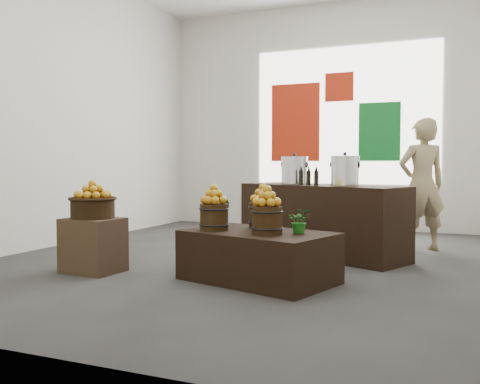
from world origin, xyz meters
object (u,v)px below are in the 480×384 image
at_px(wicker_basket, 93,208).
at_px(display_table, 258,256).
at_px(counter, 321,220).
at_px(stock_pot_left, 294,171).
at_px(shopper, 422,185).
at_px(crate, 93,245).
at_px(stock_pot_center, 345,172).

relative_size(wicker_basket, display_table, 0.32).
bearing_deg(counter, stock_pot_left, -180.00).
relative_size(display_table, stock_pot_left, 4.22).
bearing_deg(counter, wicker_basket, -112.24).
relative_size(stock_pot_left, shopper, 0.19).
relative_size(counter, stock_pot_left, 6.47).
height_order(counter, shopper, shopper).
xyz_separation_m(wicker_basket, shopper, (3.10, 2.86, 0.20)).
relative_size(crate, wicker_basket, 1.25).
distance_m(stock_pot_center, shopper, 1.35).
xyz_separation_m(crate, shopper, (3.10, 2.86, 0.59)).
height_order(display_table, stock_pot_left, stock_pot_left).
xyz_separation_m(wicker_basket, stock_pot_center, (2.30, 1.78, 0.38)).
bearing_deg(shopper, stock_pot_center, 22.74).
distance_m(wicker_basket, stock_pot_left, 2.65).
bearing_deg(crate, stock_pot_center, 37.82).
xyz_separation_m(stock_pot_left, stock_pot_center, (0.72, -0.32, 0.00)).
relative_size(crate, counter, 0.26).
distance_m(display_table, counter, 1.69).
relative_size(stock_pot_left, stock_pot_center, 1.00).
bearing_deg(shopper, display_table, 32.57).
relative_size(counter, stock_pot_center, 6.47).
distance_m(wicker_basket, stock_pot_center, 2.93).
height_order(stock_pot_center, shopper, shopper).
bearing_deg(stock_pot_left, crate, -126.86).
xyz_separation_m(counter, shopper, (1.12, 0.94, 0.43)).
bearing_deg(crate, wicker_basket, 0.00).
bearing_deg(shopper, stock_pot_left, -4.10).
distance_m(crate, shopper, 4.26).
distance_m(stock_pot_left, stock_pot_center, 0.79).
xyz_separation_m(crate, counter, (1.98, 1.92, 0.16)).
bearing_deg(shopper, crate, 12.16).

